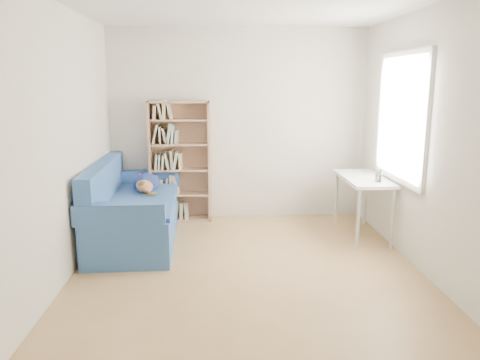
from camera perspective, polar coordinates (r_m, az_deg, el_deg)
The scene contains 6 objects.
ground at distance 4.83m, azimuth 0.90°, elevation -11.01°, with size 4.00×4.00×0.00m, color #A17A48.
room_shell at distance 4.50m, azimuth 2.22°, elevation 8.75°, with size 3.54×4.04×2.62m.
sofa at distance 5.75m, azimuth -13.02°, elevation -3.82°, with size 0.99×1.96×0.95m.
bookshelf at distance 6.42m, azimuth -7.30°, elevation 1.70°, with size 0.82×0.25×1.64m.
desk at distance 5.89m, azimuth 14.81°, elevation -0.45°, with size 0.49×1.07×0.75m.
pen_cup at distance 5.62m, azimuth 16.55°, elevation 0.37°, with size 0.08×0.08×0.16m.
Camera 1 is at (-0.30, -4.45, 1.88)m, focal length 35.00 mm.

